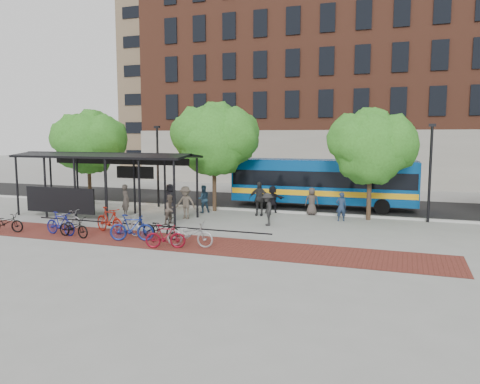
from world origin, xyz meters
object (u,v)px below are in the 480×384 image
(bike_4, at_px, (74,227))
(pedestrian_4, at_px, (259,199))
(bike_8, at_px, (161,228))
(pedestrian_2, at_px, (203,199))
(pedestrian_5, at_px, (272,199))
(pedestrian_8, at_px, (171,209))
(pedestrian_3, at_px, (186,203))
(bike_10, at_px, (190,234))
(bus_shelter, at_px, (103,163))
(bike_5, at_px, (109,220))
(bike_9, at_px, (165,236))
(lamp_post_left, at_px, (158,164))
(pedestrian_7, at_px, (341,207))
(bike_7, at_px, (132,228))
(bike_3, at_px, (60,224))
(bike_2, at_px, (68,218))
(lamp_post_right, at_px, (430,170))
(tree_a, at_px, (90,140))
(tree_c, at_px, (373,144))
(pedestrian_6, at_px, (312,201))
(tree_b, at_px, (216,137))
(pedestrian_9, at_px, (267,209))
(bike_6, at_px, (126,224))
(bus, at_px, (323,181))
(pedestrian_0, at_px, (170,199))
(pedestrian_1, at_px, (126,200))

(bike_4, xyz_separation_m, pedestrian_4, (6.08, 8.28, 0.50))
(bike_8, height_order, pedestrian_2, pedestrian_2)
(pedestrian_5, distance_m, pedestrian_8, 6.53)
(pedestrian_3, bearing_deg, bike_10, -62.15)
(bus_shelter, relative_size, bike_5, 5.30)
(bike_9, relative_size, pedestrian_5, 1.01)
(bike_5, relative_size, pedestrian_5, 1.25)
(lamp_post_left, xyz_separation_m, pedestrian_7, (11.65, -1.20, -1.97))
(bike_7, relative_size, bike_9, 1.18)
(bike_7, bearing_deg, lamp_post_left, 4.48)
(bike_3, relative_size, bike_5, 0.89)
(bike_9, height_order, bike_10, bike_10)
(bike_2, xyz_separation_m, bike_10, (7.50, -1.73, 0.08))
(lamp_post_right, xyz_separation_m, bike_8, (-11.24, -8.23, -2.26))
(bike_7, relative_size, pedestrian_7, 1.24)
(tree_a, distance_m, tree_c, 18.00)
(bike_4, distance_m, bike_8, 3.95)
(bike_3, height_order, pedestrian_6, pedestrian_6)
(tree_c, xyz_separation_m, bike_5, (-11.22, -7.64, -3.45))
(tree_b, height_order, pedestrian_3, tree_b)
(pedestrian_3, relative_size, pedestrian_9, 1.07)
(bike_5, bearing_deg, bike_6, -76.27)
(bike_2, xyz_separation_m, pedestrian_7, (12.54, 6.20, 0.33))
(pedestrian_5, height_order, pedestrian_9, pedestrian_9)
(bus, relative_size, bike_6, 5.89)
(tree_c, distance_m, bike_7, 13.24)
(bike_2, height_order, bike_10, bike_10)
(pedestrian_7, bearing_deg, tree_c, -165.07)
(bus_shelter, xyz_separation_m, tree_a, (-3.77, 3.83, 1.24))
(bike_3, height_order, pedestrian_0, pedestrian_0)
(tree_b, bearing_deg, bike_3, -114.48)
(lamp_post_right, distance_m, pedestrian_2, 12.59)
(bike_7, distance_m, pedestrian_1, 6.66)
(pedestrian_1, bearing_deg, bike_3, 122.55)
(bus_shelter, relative_size, lamp_post_left, 2.07)
(bus, bearing_deg, bike_3, -130.84)
(bike_8, bearing_deg, tree_b, 7.80)
(bike_3, height_order, bike_9, bike_3)
(bus_shelter, distance_m, tree_a, 5.52)
(lamp_post_left, xyz_separation_m, pedestrian_2, (3.61, -1.11, -1.94))
(lamp_post_left, height_order, pedestrian_5, lamp_post_left)
(pedestrian_9, bearing_deg, bike_9, -44.86)
(bike_3, xyz_separation_m, bike_6, (2.76, 1.08, -0.03))
(bus_shelter, bearing_deg, tree_b, 36.21)
(bike_3, xyz_separation_m, bike_9, (5.72, -0.62, -0.05))
(tree_c, xyz_separation_m, lamp_post_left, (-13.09, 0.25, -1.31))
(lamp_post_left, bearing_deg, pedestrian_8, -54.70)
(bike_3, relative_size, bike_8, 0.97)
(bike_9, xyz_separation_m, pedestrian_9, (2.53, 5.98, 0.34))
(tree_c, height_order, bike_2, tree_c)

